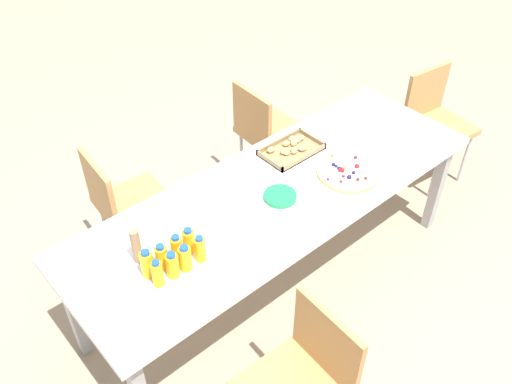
% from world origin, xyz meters
% --- Properties ---
extents(ground_plane, '(12.00, 12.00, 0.00)m').
position_xyz_m(ground_plane, '(0.00, 0.00, 0.00)').
color(ground_plane, gray).
extents(party_table, '(2.40, 0.80, 0.73)m').
position_xyz_m(party_table, '(0.00, 0.00, 0.67)').
color(party_table, white).
rests_on(party_table, ground_plane).
extents(chair_far_right, '(0.42, 0.42, 0.83)m').
position_xyz_m(chair_far_right, '(0.57, 0.74, 0.50)').
color(chair_far_right, '#B7844C').
rests_on(chair_far_right, ground_plane).
extents(chair_far_left, '(0.43, 0.43, 0.83)m').
position_xyz_m(chair_far_left, '(-0.56, 0.72, 0.50)').
color(chair_far_left, '#B7844C').
rests_on(chair_far_left, ground_plane).
extents(chair_end, '(0.45, 0.45, 0.83)m').
position_xyz_m(chair_end, '(1.57, 0.05, 0.50)').
color(chair_end, '#B7844C').
rests_on(chair_end, ground_plane).
extents(chair_near_left, '(0.42, 0.42, 0.83)m').
position_xyz_m(chair_near_left, '(-0.56, -0.78, 0.50)').
color(chair_near_left, '#B7844C').
rests_on(chair_near_left, ground_plane).
extents(juice_bottle_0, '(0.05, 0.05, 0.14)m').
position_xyz_m(juice_bottle_0, '(-0.84, -0.12, 0.80)').
color(juice_bottle_0, '#F9AD14').
rests_on(juice_bottle_0, party_table).
extents(juice_bottle_1, '(0.06, 0.06, 0.14)m').
position_xyz_m(juice_bottle_1, '(-0.76, -0.12, 0.79)').
color(juice_bottle_1, '#FAAC14').
rests_on(juice_bottle_1, party_table).
extents(juice_bottle_2, '(0.06, 0.06, 0.14)m').
position_xyz_m(juice_bottle_2, '(-0.69, -0.12, 0.80)').
color(juice_bottle_2, '#FAAC14').
rests_on(juice_bottle_2, party_table).
extents(juice_bottle_3, '(0.05, 0.05, 0.14)m').
position_xyz_m(juice_bottle_3, '(-0.61, -0.12, 0.80)').
color(juice_bottle_3, '#FAAE14').
rests_on(juice_bottle_3, party_table).
extents(juice_bottle_4, '(0.06, 0.06, 0.15)m').
position_xyz_m(juice_bottle_4, '(-0.84, -0.04, 0.80)').
color(juice_bottle_4, '#F9AC14').
rests_on(juice_bottle_4, party_table).
extents(juice_bottle_5, '(0.06, 0.06, 0.14)m').
position_xyz_m(juice_bottle_5, '(-0.77, -0.05, 0.80)').
color(juice_bottle_5, '#FAAE14').
rests_on(juice_bottle_5, party_table).
extents(juice_bottle_6, '(0.06, 0.06, 0.14)m').
position_xyz_m(juice_bottle_6, '(-0.68, -0.05, 0.80)').
color(juice_bottle_6, '#F9AE14').
rests_on(juice_bottle_6, party_table).
extents(juice_bottle_7, '(0.06, 0.06, 0.14)m').
position_xyz_m(juice_bottle_7, '(-0.61, -0.04, 0.79)').
color(juice_bottle_7, '#FAAC14').
rests_on(juice_bottle_7, party_table).
extents(fruit_pizza, '(0.35, 0.35, 0.05)m').
position_xyz_m(fruit_pizza, '(0.38, -0.15, 0.74)').
color(fruit_pizza, tan).
rests_on(fruit_pizza, party_table).
extents(snack_tray, '(0.35, 0.22, 0.04)m').
position_xyz_m(snack_tray, '(0.30, 0.22, 0.75)').
color(snack_tray, olive).
rests_on(snack_tray, party_table).
extents(plate_stack, '(0.17, 0.17, 0.02)m').
position_xyz_m(plate_stack, '(-0.04, -0.05, 0.74)').
color(plate_stack, '#1E8C4C').
rests_on(plate_stack, party_table).
extents(napkin_stack, '(0.15, 0.15, 0.02)m').
position_xyz_m(napkin_stack, '(1.02, -0.20, 0.74)').
color(napkin_stack, white).
rests_on(napkin_stack, party_table).
extents(cardboard_tube, '(0.04, 0.04, 0.19)m').
position_xyz_m(cardboard_tube, '(-0.83, 0.06, 0.83)').
color(cardboard_tube, '#9E7A56').
rests_on(cardboard_tube, party_table).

